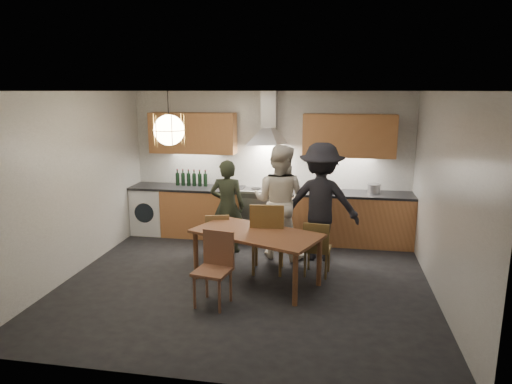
% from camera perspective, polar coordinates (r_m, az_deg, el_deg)
% --- Properties ---
extents(ground, '(5.00, 5.00, 0.00)m').
position_cam_1_polar(ground, '(6.47, -1.23, -11.18)').
color(ground, black).
rests_on(ground, ground).
extents(room_shell, '(5.02, 4.52, 2.61)m').
position_cam_1_polar(room_shell, '(5.99, -1.31, 3.94)').
color(room_shell, white).
rests_on(room_shell, ground).
extents(counter_run, '(5.00, 0.62, 0.90)m').
position_cam_1_polar(counter_run, '(8.13, 1.57, -2.81)').
color(counter_run, '#D48A51').
rests_on(counter_run, ground).
extents(range_stove, '(0.90, 0.60, 0.92)m').
position_cam_1_polar(range_stove, '(8.13, 1.40, -2.86)').
color(range_stove, silver).
rests_on(range_stove, ground).
extents(wall_fixtures, '(4.30, 0.54, 1.10)m').
position_cam_1_polar(wall_fixtures, '(7.99, 1.58, 7.30)').
color(wall_fixtures, tan).
rests_on(wall_fixtures, ground).
extents(pendant_lamp, '(0.43, 0.43, 0.70)m').
position_cam_1_polar(pendant_lamp, '(6.12, -10.81, 7.62)').
color(pendant_lamp, black).
rests_on(pendant_lamp, ground).
extents(dining_table, '(1.91, 1.44, 0.73)m').
position_cam_1_polar(dining_table, '(6.25, 0.05, -5.76)').
color(dining_table, brown).
rests_on(dining_table, ground).
extents(chair_back_left, '(0.44, 0.44, 0.79)m').
position_cam_1_polar(chair_back_left, '(6.99, -4.84, -5.40)').
color(chair_back_left, brown).
rests_on(chair_back_left, ground).
extents(chair_back_mid, '(0.50, 0.50, 1.06)m').
position_cam_1_polar(chair_back_mid, '(6.54, 1.44, -5.24)').
color(chair_back_mid, brown).
rests_on(chair_back_mid, ground).
extents(chair_back_right, '(0.41, 0.41, 0.81)m').
position_cam_1_polar(chair_back_right, '(6.55, 7.60, -6.65)').
color(chair_back_right, brown).
rests_on(chair_back_right, ground).
extents(chair_front, '(0.48, 0.48, 0.91)m').
position_cam_1_polar(chair_front, '(5.73, -5.10, -8.81)').
color(chair_front, brown).
rests_on(chair_front, ground).
extents(person_left, '(0.58, 0.39, 1.53)m').
position_cam_1_polar(person_left, '(7.43, -3.59, -1.80)').
color(person_left, black).
rests_on(person_left, ground).
extents(person_mid, '(1.02, 0.88, 1.80)m').
position_cam_1_polar(person_mid, '(7.17, 2.93, -1.20)').
color(person_mid, beige).
rests_on(person_mid, ground).
extents(person_right, '(1.21, 0.72, 1.84)m').
position_cam_1_polar(person_right, '(7.13, 8.10, -1.24)').
color(person_right, black).
rests_on(person_right, ground).
extents(mixing_bowl, '(0.40, 0.40, 0.08)m').
position_cam_1_polar(mixing_bowl, '(7.88, 9.48, 0.17)').
color(mixing_bowl, '#B5B6B9').
rests_on(mixing_bowl, counter_run).
extents(stock_pot, '(0.28, 0.28, 0.15)m').
position_cam_1_polar(stock_pot, '(7.99, 14.53, 0.38)').
color(stock_pot, '#B2B2B6').
rests_on(stock_pot, counter_run).
extents(wine_bottles, '(0.60, 0.07, 0.30)m').
position_cam_1_polar(wine_bottles, '(8.41, -8.08, 1.78)').
color(wine_bottles, black).
rests_on(wine_bottles, counter_run).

